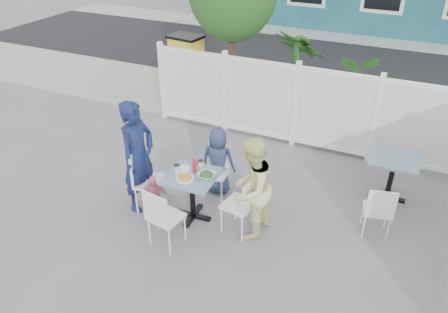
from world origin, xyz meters
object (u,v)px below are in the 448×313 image
at_px(chair_near, 162,215).
at_px(boy, 218,161).
at_px(spare_table, 393,167).
at_px(chair_back, 217,167).
at_px(chair_left, 143,176).
at_px(utility_cabinet, 187,65).
at_px(main_table, 192,185).
at_px(toddler, 154,198).
at_px(woman, 251,189).
at_px(chair_right, 244,201).
at_px(man, 138,157).

distance_m(chair_near, boy, 1.53).
bearing_deg(spare_table, chair_back, -158.70).
relative_size(spare_table, chair_left, 0.77).
bearing_deg(boy, chair_left, 41.52).
distance_m(utility_cabinet, main_table, 5.08).
bearing_deg(chair_near, toddler, 143.41).
xyz_separation_m(main_table, woman, (0.91, 0.03, 0.18)).
bearing_deg(woman, chair_right, -62.48).
xyz_separation_m(man, woman, (1.77, 0.09, -0.12)).
height_order(chair_back, man, man).
xyz_separation_m(chair_near, woman, (0.98, 0.75, 0.23)).
height_order(chair_left, chair_back, chair_left).
xyz_separation_m(chair_left, toddler, (0.30, -0.21, -0.19)).
height_order(woman, toddler, woman).
height_order(main_table, chair_left, chair_left).
bearing_deg(chair_back, woman, 137.09).
height_order(utility_cabinet, man, man).
height_order(spare_table, woman, woman).
xyz_separation_m(chair_back, toddler, (-0.55, -1.02, -0.11)).
bearing_deg(utility_cabinet, toddler, -58.95).
relative_size(chair_near, man, 0.52).
height_order(utility_cabinet, boy, utility_cabinet).
height_order(main_table, man, man).
bearing_deg(chair_near, chair_left, 147.42).
bearing_deg(spare_table, boy, -160.25).
distance_m(main_table, chair_back, 0.74).
bearing_deg(spare_table, chair_left, -152.01).
distance_m(spare_table, woman, 2.41).
distance_m(chair_left, chair_right, 1.61).
height_order(main_table, toddler, toddler).
xyz_separation_m(spare_table, woman, (-1.70, -1.70, 0.17)).
height_order(main_table, chair_right, chair_right).
bearing_deg(boy, chair_near, 80.54).
height_order(utility_cabinet, chair_left, utility_cabinet).
height_order(spare_table, chair_left, chair_left).
bearing_deg(chair_back, chair_right, 132.68).
bearing_deg(spare_table, utility_cabinet, 152.31).
distance_m(main_table, chair_near, 0.73).
distance_m(spare_table, boy, 2.73).
bearing_deg(toddler, chair_near, -77.16).
xyz_separation_m(chair_right, toddler, (-1.31, -0.28, -0.16)).
height_order(utility_cabinet, chair_near, utility_cabinet).
xyz_separation_m(boy, toddler, (-0.53, -1.09, -0.18)).
xyz_separation_m(chair_near, man, (-0.79, 0.66, 0.35)).
bearing_deg(toddler, boy, 32.55).
relative_size(spare_table, boy, 0.67).
bearing_deg(spare_table, chair_right, -135.90).
bearing_deg(chair_near, chair_right, 47.78).
xyz_separation_m(chair_left, man, (-0.07, 0.02, 0.31)).
bearing_deg(woman, toddler, -72.61).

